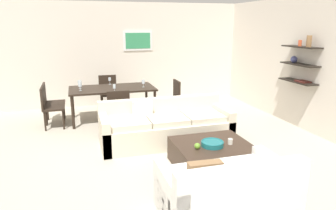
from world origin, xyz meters
name	(u,v)px	position (x,y,z in m)	size (l,w,h in m)	color
ground_plane	(169,149)	(0.00, 0.00, 0.00)	(18.00, 18.00, 0.00)	#BCB29E
back_wall_unit	(143,54)	(0.30, 3.53, 1.35)	(8.40, 0.09, 2.70)	silver
right_wall_shelf_unit	(299,63)	(3.03, 0.60, 1.35)	(0.34, 8.20, 2.70)	silver
sofa_beige	(165,127)	(0.02, 0.34, 0.29)	(2.38, 0.90, 0.78)	beige
loveseat_white	(226,193)	(0.04, -2.09, 0.29)	(1.47, 0.90, 0.78)	white
coffee_table	(213,156)	(0.42, -0.90, 0.19)	(1.13, 1.08, 0.38)	#38281E
decorative_bowl	(212,143)	(0.37, -0.96, 0.42)	(0.34, 0.34, 0.08)	#19666B
candle_jar	(230,141)	(0.67, -0.97, 0.42)	(0.07, 0.07, 0.09)	silver
apple_on_coffee_table	(197,146)	(0.12, -1.00, 0.42)	(0.09, 0.09, 0.09)	#669E2D
dining_table	(112,91)	(-0.73, 2.05, 0.68)	(1.88, 0.98, 0.75)	black
dining_chair_left_far	(50,100)	(-2.08, 2.27, 0.50)	(0.44, 0.44, 0.88)	black
dining_chair_head	(108,90)	(-0.73, 2.95, 0.50)	(0.44, 0.44, 0.88)	black
dining_chair_left_near	(49,105)	(-2.08, 1.83, 0.50)	(0.44, 0.44, 0.88)	black
dining_chair_right_near	(172,97)	(0.62, 1.83, 0.50)	(0.44, 0.44, 0.88)	black
dining_chair_foot	(118,108)	(-0.73, 1.15, 0.50)	(0.44, 0.44, 0.88)	black
wine_glass_head	(110,80)	(-0.73, 2.48, 0.86)	(0.06, 0.06, 0.16)	silver
wine_glass_foot	(114,87)	(-0.73, 1.62, 0.85)	(0.06, 0.06, 0.16)	silver
wine_glass_right_near	(143,82)	(-0.04, 1.93, 0.87)	(0.07, 0.07, 0.17)	silver
wine_glass_left_near	(80,84)	(-1.43, 1.93, 0.88)	(0.08, 0.08, 0.19)	silver
wine_glass_left_far	(80,83)	(-1.43, 2.17, 0.88)	(0.08, 0.08, 0.18)	silver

